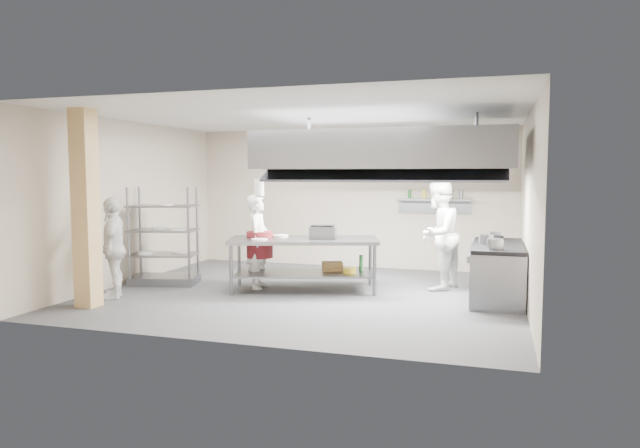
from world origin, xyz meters
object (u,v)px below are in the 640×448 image
(cooking_range, at_px, (497,273))
(pass_rack, at_px, (164,236))
(stockpot, at_px, (486,239))
(island, at_px, (304,264))
(chef_head, at_px, (258,242))
(chef_plating, at_px, (114,248))
(griddle, at_px, (323,232))
(chef_line, at_px, (438,235))

(cooking_range, bearing_deg, pass_rack, -175.49)
(stockpot, bearing_deg, cooking_range, 29.34)
(island, bearing_deg, cooking_range, -12.09)
(island, xyz_separation_m, stockpot, (3.04, 0.15, 0.52))
(island, relative_size, chef_head, 1.54)
(chef_plating, relative_size, griddle, 3.69)
(chef_line, height_order, griddle, chef_line)
(stockpot, bearing_deg, island, -177.11)
(griddle, distance_m, stockpot, 2.71)
(pass_rack, distance_m, cooking_range, 5.92)
(cooking_range, bearing_deg, griddle, -176.07)
(griddle, bearing_deg, pass_rack, 175.01)
(chef_head, relative_size, stockpot, 7.27)
(griddle, xyz_separation_m, stockpot, (2.71, 0.09, -0.04))
(cooking_range, bearing_deg, island, -175.41)
(pass_rack, bearing_deg, stockpot, -10.98)
(island, bearing_deg, stockpot, -13.78)
(pass_rack, height_order, chef_head, pass_rack)
(chef_line, relative_size, stockpot, 8.44)
(island, xyz_separation_m, chef_plating, (-2.77, -1.49, 0.37))
(chef_head, distance_m, griddle, 1.19)
(griddle, bearing_deg, chef_line, 10.66)
(pass_rack, relative_size, chef_line, 0.93)
(pass_rack, relative_size, stockpot, 7.84)
(pass_rack, xyz_separation_m, stockpot, (5.69, 0.36, 0.08))
(pass_rack, xyz_separation_m, chef_line, (4.88, 0.98, 0.07))
(island, distance_m, chef_plating, 3.17)
(island, height_order, griddle, griddle)
(pass_rack, distance_m, chef_line, 4.97)
(pass_rack, xyz_separation_m, chef_plating, (-0.12, -1.28, -0.07))
(chef_line, height_order, chef_plating, chef_line)
(pass_rack, bearing_deg, chef_plating, -110.10)
(cooking_range, xyz_separation_m, stockpot, (-0.19, -0.11, 0.56))
(stockpot, bearing_deg, pass_rack, -176.40)
(stockpot, bearing_deg, chef_line, 142.69)
(island, height_order, stockpot, stockpot)
(pass_rack, height_order, cooking_range, pass_rack)
(island, distance_m, chef_head, 0.92)
(island, xyz_separation_m, chef_head, (-0.84, -0.03, 0.37))
(griddle, bearing_deg, chef_plating, -163.61)
(island, height_order, chef_head, chef_head)
(cooking_range, distance_m, chef_line, 1.25)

